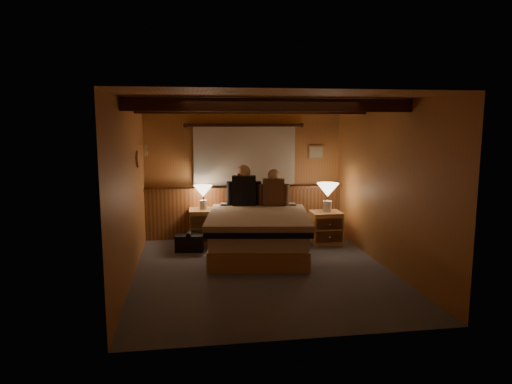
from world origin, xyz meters
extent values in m
plane|color=slate|center=(0.00, 0.00, 0.00)|extent=(4.20, 4.20, 0.00)
plane|color=#C28549|center=(0.00, 0.00, 2.40)|extent=(4.20, 4.20, 0.00)
plane|color=#B57E41|center=(0.00, 2.10, 1.20)|extent=(3.60, 0.00, 3.60)
plane|color=#B57E41|center=(-1.80, 0.00, 1.20)|extent=(0.00, 4.20, 4.20)
plane|color=#B57E41|center=(1.80, 0.00, 1.20)|extent=(0.00, 4.20, 4.20)
plane|color=#B57E41|center=(0.00, -2.10, 1.20)|extent=(3.60, 0.00, 3.60)
cube|color=brown|center=(0.00, 2.04, 0.45)|extent=(3.60, 0.12, 0.90)
cube|color=brown|center=(0.00, 1.98, 0.92)|extent=(3.60, 0.22, 0.04)
cylinder|color=#3F1C0F|center=(0.00, 2.02, 2.05)|extent=(2.10, 0.05, 0.05)
sphere|color=#3F1C0F|center=(-1.05, 2.02, 2.05)|extent=(0.08, 0.08, 0.08)
sphere|color=#3F1C0F|center=(1.05, 2.02, 2.05)|extent=(0.08, 0.08, 0.08)
cube|color=beige|center=(0.00, 2.03, 1.50)|extent=(1.85, 0.08, 1.05)
cube|color=#3F1C0F|center=(0.00, -0.60, 2.31)|extent=(3.60, 0.15, 0.16)
cube|color=#3F1C0F|center=(0.00, 0.90, 2.31)|extent=(3.60, 0.15, 0.16)
cylinder|color=white|center=(-1.74, 1.60, 1.75)|extent=(0.03, 0.55, 0.03)
torus|color=white|center=(-1.71, 1.45, 1.63)|extent=(0.01, 0.21, 0.21)
torus|color=white|center=(-1.71, 1.68, 1.63)|extent=(0.01, 0.21, 0.21)
cube|color=#A98054|center=(1.35, 2.08, 1.55)|extent=(0.30, 0.03, 0.25)
cube|color=beige|center=(1.35, 2.06, 1.55)|extent=(0.24, 0.01, 0.19)
cube|color=#AD7549|center=(0.06, 0.85, 0.15)|extent=(1.73, 2.14, 0.29)
cube|color=white|center=(0.06, 0.85, 0.41)|extent=(1.69, 2.10, 0.23)
cube|color=black|center=(0.03, 0.61, 0.55)|extent=(1.73, 1.77, 0.08)
cube|color=pink|center=(0.05, 0.73, 0.62)|extent=(1.80, 1.96, 0.12)
cube|color=white|center=(-0.19, 1.66, 0.60)|extent=(0.63, 0.41, 0.16)
cube|color=white|center=(0.54, 1.55, 0.60)|extent=(0.63, 0.41, 0.16)
cube|color=#AD7549|center=(-0.75, 1.74, 0.30)|extent=(0.55, 0.50, 0.59)
cube|color=brown|center=(-0.76, 1.50, 0.42)|extent=(0.49, 0.03, 0.21)
cube|color=brown|center=(-0.76, 1.50, 0.18)|extent=(0.49, 0.03, 0.21)
cylinder|color=white|center=(-0.76, 1.50, 0.42)|extent=(0.03, 0.03, 0.03)
cylinder|color=white|center=(-0.76, 1.50, 0.18)|extent=(0.03, 0.03, 0.03)
cube|color=#AD7549|center=(1.34, 1.35, 0.28)|extent=(0.52, 0.47, 0.56)
cube|color=brown|center=(1.34, 1.13, 0.39)|extent=(0.46, 0.03, 0.20)
cube|color=brown|center=(1.34, 1.13, 0.17)|extent=(0.46, 0.03, 0.20)
cylinder|color=white|center=(1.34, 1.13, 0.39)|extent=(0.03, 0.03, 0.03)
cylinder|color=white|center=(1.34, 1.13, 0.17)|extent=(0.03, 0.03, 0.03)
cylinder|color=silver|center=(-0.77, 1.71, 0.68)|extent=(0.13, 0.13, 0.16)
cylinder|color=white|center=(-0.77, 1.71, 0.78)|extent=(0.02, 0.02, 0.09)
cone|color=#FFE9C6|center=(-0.77, 1.71, 0.92)|extent=(0.33, 0.33, 0.20)
cylinder|color=silver|center=(1.36, 1.35, 0.66)|extent=(0.15, 0.15, 0.19)
cylinder|color=white|center=(1.36, 1.35, 0.78)|extent=(0.03, 0.03, 0.11)
cone|color=#FFE9C6|center=(1.36, 1.35, 0.94)|extent=(0.38, 0.38, 0.23)
cube|color=black|center=(-0.08, 1.56, 0.92)|extent=(0.43, 0.28, 0.53)
cylinder|color=black|center=(-0.31, 1.59, 0.88)|extent=(0.13, 0.13, 0.43)
cylinder|color=black|center=(0.16, 1.53, 0.88)|extent=(0.13, 0.13, 0.43)
sphere|color=tan|center=(-0.08, 1.56, 1.26)|extent=(0.23, 0.23, 0.23)
cube|color=#523420|center=(0.43, 1.46, 0.89)|extent=(0.40, 0.28, 0.48)
cylinder|color=#523420|center=(0.22, 1.50, 0.85)|extent=(0.12, 0.12, 0.39)
cylinder|color=#523420|center=(0.64, 1.41, 0.85)|extent=(0.12, 0.12, 0.39)
sphere|color=tan|center=(0.43, 1.46, 1.20)|extent=(0.21, 0.21, 0.21)
cube|color=black|center=(-1.03, 1.21, 0.14)|extent=(0.48, 0.32, 0.27)
cylinder|color=black|center=(-1.03, 1.21, 0.29)|extent=(0.10, 0.28, 0.07)
camera|label=1|loc=(-1.05, -6.17, 2.09)|focal=32.00mm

